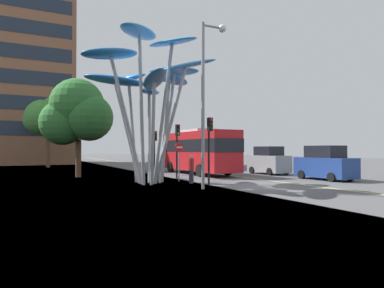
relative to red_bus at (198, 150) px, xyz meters
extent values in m
cube|color=#4C4C4F|center=(-1.57, -9.97, -2.11)|extent=(120.00, 240.00, 0.10)
cube|color=#9E998E|center=(-11.58, -9.97, -2.08)|extent=(16.00, 240.00, 0.05)
cube|color=#E0D666|center=(1.42, -9.97, -2.06)|extent=(0.16, 144.00, 0.01)
cube|color=red|center=(0.00, 0.00, -0.12)|extent=(2.50, 9.71, 3.18)
cube|color=black|center=(0.00, 0.00, 0.33)|extent=(2.52, 9.81, 1.02)
cube|color=yellow|center=(0.00, 4.79, 1.17)|extent=(1.37, 0.10, 0.36)
cube|color=#B2B2B7|center=(0.00, 0.00, 1.59)|extent=(1.87, 3.40, 0.24)
cylinder|color=black|center=(1.24, 3.01, -1.58)|extent=(0.28, 0.96, 0.96)
cylinder|color=black|center=(-1.25, 3.01, -1.58)|extent=(0.28, 0.96, 0.96)
cylinder|color=black|center=(1.25, -2.67, -1.58)|extent=(0.28, 0.96, 0.96)
cylinder|color=black|center=(-1.24, -2.68, -1.58)|extent=(0.28, 0.96, 0.96)
cylinder|color=#9EA0A5|center=(-5.20, -5.70, 1.50)|extent=(1.31, 0.33, 7.14)
ellipsoid|color=#2D7FD1|center=(-4.65, -5.65, 5.05)|extent=(3.71, 2.04, 0.88)
cylinder|color=#9EA0A5|center=(-5.13, -5.29, 1.33)|extent=(0.90, 0.53, 6.80)
ellipsoid|color=#388EDB|center=(-4.81, -5.16, 4.73)|extent=(3.52, 2.43, 1.09)
cylinder|color=#9EA0A5|center=(-6.08, -4.81, 0.92)|extent=(0.71, 1.59, 6.00)
ellipsoid|color=#2D7FD1|center=(-5.85, -4.14, 3.89)|extent=(2.39, 3.56, 1.07)
cylinder|color=#9EA0A5|center=(-7.06, -4.37, 1.30)|extent=(0.59, 1.02, 6.74)
ellipsoid|color=#2D7FD1|center=(-7.23, -3.99, 4.66)|extent=(2.35, 3.34, 0.76)
cylinder|color=#9EA0A5|center=(-7.66, -5.24, 1.11)|extent=(1.65, 0.93, 6.39)
ellipsoid|color=#2D7FD1|center=(-8.36, -4.91, 4.28)|extent=(4.16, 3.09, 1.03)
cylinder|color=#9EA0A5|center=(-7.93, -6.08, 1.73)|extent=(2.28, 0.57, 7.63)
ellipsoid|color=#388EDB|center=(-8.96, -6.25, 5.52)|extent=(3.61, 2.04, 1.14)
cylinder|color=#9EA0A5|center=(-7.28, -6.85, 2.33)|extent=(0.75, 0.83, 8.79)
ellipsoid|color=#4CA3E5|center=(-7.52, -7.13, 6.72)|extent=(3.78, 4.09, 0.94)
cylinder|color=#9EA0A5|center=(-6.70, -7.18, 0.95)|extent=(0.43, 1.18, 6.04)
ellipsoid|color=#4299E0|center=(-6.80, -7.66, 3.95)|extent=(1.96, 4.22, 0.84)
cylinder|color=#9EA0A5|center=(-5.93, -6.83, 2.13)|extent=(0.91, 1.55, 8.41)
ellipsoid|color=#388EDB|center=(-5.61, -7.47, 6.32)|extent=(3.02, 3.79, 0.70)
cylinder|color=#9EA0A5|center=(-5.48, -6.88, 1.47)|extent=(1.63, 1.78, 7.10)
ellipsoid|color=#388EDB|center=(-4.81, -7.64, 4.99)|extent=(3.38, 3.57, 0.93)
cylinder|color=black|center=(-3.51, -8.08, -0.07)|extent=(0.12, 0.12, 3.97)
cube|color=black|center=(-3.51, -8.22, 1.51)|extent=(0.28, 0.24, 0.80)
sphere|color=red|center=(-3.51, -8.35, 1.77)|extent=(0.18, 0.18, 0.18)
sphere|color=#3A2707|center=(-3.51, -8.35, 1.51)|extent=(0.18, 0.18, 0.18)
sphere|color=black|center=(-3.51, -8.35, 1.25)|extent=(0.18, 0.18, 0.18)
cylinder|color=black|center=(-3.35, -3.06, -0.12)|extent=(0.12, 0.12, 3.88)
cube|color=black|center=(-3.35, -3.20, 1.42)|extent=(0.28, 0.24, 0.80)
sphere|color=#390706|center=(-3.35, -3.33, 1.68)|extent=(0.18, 0.18, 0.18)
sphere|color=#3A2707|center=(-3.35, -3.33, 1.42)|extent=(0.18, 0.18, 0.18)
sphere|color=green|center=(-3.35, -3.33, 1.16)|extent=(0.18, 0.18, 0.18)
cylinder|color=black|center=(-3.45, 1.29, -0.26)|extent=(0.12, 0.12, 3.60)
cube|color=black|center=(-3.45, 1.15, 1.15)|extent=(0.28, 0.24, 0.80)
sphere|color=red|center=(-3.45, 1.02, 1.41)|extent=(0.18, 0.18, 0.18)
sphere|color=#3A2707|center=(-3.45, 1.02, 1.15)|extent=(0.18, 0.18, 0.18)
sphere|color=black|center=(-3.45, 1.02, 0.89)|extent=(0.18, 0.18, 0.18)
cube|color=navy|center=(5.26, -8.79, -1.21)|extent=(1.75, 4.25, 1.34)
cube|color=black|center=(5.26, -8.79, -0.12)|extent=(1.61, 2.34, 0.83)
cylinder|color=black|center=(6.13, -7.47, -1.76)|extent=(0.20, 0.60, 0.60)
cylinder|color=black|center=(4.39, -7.47, -1.76)|extent=(0.20, 0.60, 0.60)
cylinder|color=black|center=(6.13, -10.11, -1.76)|extent=(0.20, 0.60, 0.60)
cylinder|color=black|center=(4.39, -10.11, -1.76)|extent=(0.20, 0.60, 0.60)
cube|color=gray|center=(5.23, -2.81, -1.18)|extent=(1.71, 3.81, 1.39)
cube|color=black|center=(5.23, -2.81, -0.11)|extent=(1.57, 2.09, 0.76)
cylinder|color=black|center=(6.08, -1.63, -1.76)|extent=(0.20, 0.60, 0.60)
cylinder|color=black|center=(4.38, -1.63, -1.76)|extent=(0.20, 0.60, 0.60)
cylinder|color=black|center=(6.08, -3.99, -1.76)|extent=(0.20, 0.60, 0.60)
cylinder|color=black|center=(4.38, -3.99, -1.76)|extent=(0.20, 0.60, 0.60)
cube|color=navy|center=(5.15, 4.29, -1.30)|extent=(1.71, 4.10, 1.15)
cube|color=black|center=(5.15, 4.29, -0.40)|extent=(1.57, 2.26, 0.65)
cylinder|color=black|center=(6.00, 5.56, -1.76)|extent=(0.20, 0.60, 0.60)
cylinder|color=black|center=(4.29, 5.56, -1.76)|extent=(0.20, 0.60, 0.60)
cylinder|color=black|center=(6.00, 3.01, -1.76)|extent=(0.20, 0.60, 0.60)
cylinder|color=black|center=(4.29, 3.01, -1.76)|extent=(0.20, 0.60, 0.60)
cylinder|color=gray|center=(-4.90, -9.91, 2.38)|extent=(0.18, 0.18, 8.87)
cylinder|color=gray|center=(-4.29, -9.91, 6.66)|extent=(1.21, 0.12, 0.12)
sphere|color=silver|center=(-3.68, -9.91, 6.66)|extent=(0.44, 0.44, 0.44)
cylinder|color=brown|center=(-9.57, 1.21, -0.63)|extent=(0.42, 0.42, 2.85)
sphere|color=#2D6B2D|center=(-10.71, 1.15, 2.00)|extent=(3.33, 3.33, 3.33)
sphere|color=#2D6B2D|center=(-9.72, 0.89, 3.32)|extent=(3.99, 3.99, 3.99)
sphere|color=#2D6B2D|center=(-9.35, 1.35, 3.12)|extent=(2.47, 2.47, 2.47)
sphere|color=#2D6B2D|center=(-8.97, 0.15, 2.38)|extent=(3.48, 3.48, 3.48)
sphere|color=#2D6B2D|center=(-9.96, 2.34, 2.32)|extent=(2.82, 2.82, 2.82)
cylinder|color=brown|center=(-10.54, 17.08, -0.19)|extent=(0.43, 0.43, 3.74)
sphere|color=#428438|center=(-11.14, 16.67, 3.67)|extent=(3.96, 3.96, 3.96)
sphere|color=#428438|center=(-10.69, 17.78, 3.86)|extent=(2.97, 2.97, 2.97)
sphere|color=#428438|center=(-9.59, 15.97, 4.21)|extent=(3.91, 3.91, 3.91)
sphere|color=#428438|center=(-9.52, 17.13, 3.02)|extent=(3.43, 3.43, 3.43)
sphere|color=#428438|center=(-11.57, 18.14, 3.44)|extent=(3.27, 3.27, 3.27)
cylinder|color=#2D3342|center=(-4.12, -6.96, -1.64)|extent=(0.29, 0.29, 0.84)
cylinder|color=maroon|center=(-4.12, -6.96, -0.88)|extent=(0.34, 0.34, 0.68)
sphere|color=tan|center=(-4.12, -6.96, -0.43)|extent=(0.22, 0.22, 0.22)
cylinder|color=gray|center=(-4.30, -5.53, -0.79)|extent=(0.08, 0.08, 2.52)
cylinder|color=red|center=(-4.30, -5.56, 0.17)|extent=(0.60, 0.03, 0.60)
cube|color=white|center=(-4.30, -5.59, 0.17)|extent=(0.40, 0.04, 0.11)
camera|label=1|loc=(-13.68, -26.13, 0.06)|focal=32.63mm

